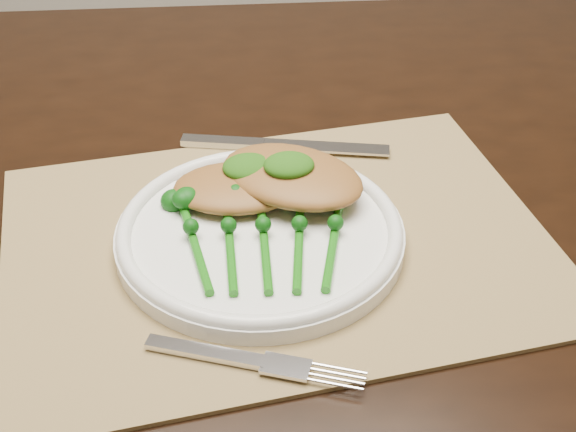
{
  "coord_description": "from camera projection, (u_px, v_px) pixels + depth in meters",
  "views": [
    {
      "loc": [
        -0.09,
        -0.77,
        1.21
      ],
      "look_at": [
        -0.03,
        -0.19,
        0.78
      ],
      "focal_mm": 50.0,
      "sensor_mm": 36.0,
      "label": 1
    }
  ],
  "objects": [
    {
      "name": "dining_table",
      "position": [
        252.0,
        404.0,
        1.06
      ],
      "size": [
        1.62,
        0.93,
        0.75
      ],
      "rotation": [
        0.0,
        0.0,
        -0.02
      ],
      "color": "black",
      "rests_on": "ground"
    },
    {
      "name": "placemat",
      "position": [
        278.0,
        242.0,
        0.74
      ],
      "size": [
        0.54,
        0.43,
        0.0
      ],
      "primitive_type": "cube",
      "rotation": [
        0.0,
        0.0,
        0.15
      ],
      "color": "olive",
      "rests_on": "dining_table"
    },
    {
      "name": "dinner_plate",
      "position": [
        260.0,
        232.0,
        0.73
      ],
      "size": [
        0.26,
        0.26,
        0.02
      ],
      "color": "white",
      "rests_on": "placemat"
    },
    {
      "name": "knife",
      "position": [
        264.0,
        144.0,
        0.86
      ],
      "size": [
        0.22,
        0.06,
        0.01
      ],
      "rotation": [
        0.0,
        0.0,
        -0.2
      ],
      "color": "silver",
      "rests_on": "placemat"
    },
    {
      "name": "fork",
      "position": [
        268.0,
        364.0,
        0.61
      ],
      "size": [
        0.17,
        0.07,
        0.01
      ],
      "rotation": [
        0.0,
        0.0,
        -0.34
      ],
      "color": "silver",
      "rests_on": "placemat"
    },
    {
      "name": "chicken_fillet_left",
      "position": [
        237.0,
        188.0,
        0.76
      ],
      "size": [
        0.13,
        0.09,
        0.02
      ],
      "primitive_type": "ellipsoid",
      "rotation": [
        0.0,
        0.0,
        -0.05
      ],
      "color": "#94602B",
      "rests_on": "dinner_plate"
    },
    {
      "name": "chicken_fillet_right",
      "position": [
        292.0,
        176.0,
        0.76
      ],
      "size": [
        0.17,
        0.16,
        0.03
      ],
      "primitive_type": "ellipsoid",
      "rotation": [
        0.0,
        0.0,
        -0.6
      ],
      "color": "#94602B",
      "rests_on": "dinner_plate"
    },
    {
      "name": "pesto_dollop_left",
      "position": [
        248.0,
        167.0,
        0.76
      ],
      "size": [
        0.05,
        0.04,
        0.02
      ],
      "primitive_type": "ellipsoid",
      "color": "#154209",
      "rests_on": "chicken_fillet_left"
    },
    {
      "name": "pesto_dollop_right",
      "position": [
        289.0,
        165.0,
        0.75
      ],
      "size": [
        0.05,
        0.04,
        0.02
      ],
      "primitive_type": "ellipsoid",
      "color": "#154209",
      "rests_on": "chicken_fillet_right"
    },
    {
      "name": "broccolini_bundle",
      "position": [
        264.0,
        245.0,
        0.7
      ],
      "size": [
        0.15,
        0.17,
        0.04
      ],
      "rotation": [
        0.0,
        0.0,
        -0.05
      ],
      "color": "#13610C",
      "rests_on": "dinner_plate"
    }
  ]
}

